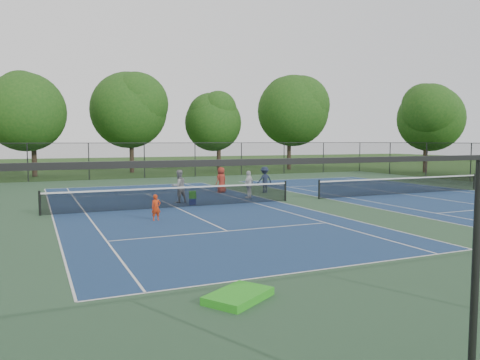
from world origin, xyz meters
name	(u,v)px	position (x,y,z in m)	size (l,w,h in m)	color
ground	(302,200)	(0.00, 0.00, 0.00)	(140.00, 140.00, 0.00)	#234716
court_pad	(302,200)	(0.00, 0.00, 0.00)	(36.00, 36.00, 0.01)	#2C4F34
tennis_court_left	(176,206)	(-7.00, 0.00, 0.10)	(12.00, 23.83, 1.07)	navy
tennis_court_right	(403,192)	(7.00, 0.00, 0.10)	(12.00, 23.83, 1.07)	navy
perimeter_fence	(303,170)	(0.00, 0.00, 1.60)	(36.08, 36.08, 3.02)	black
tree_back_a	(32,108)	(-13.00, 24.00, 6.04)	(6.80, 6.80, 9.15)	#2D2116
tree_back_b	(131,106)	(-4.00, 26.00, 6.60)	(7.60, 7.60, 10.03)	#2D2116
tree_back_c	(219,119)	(5.00, 25.00, 5.48)	(6.00, 6.00, 8.40)	#2D2116
tree_back_d	(289,108)	(13.00, 24.00, 6.82)	(7.80, 7.80, 10.37)	#2D2116
tree_side_e	(427,114)	(23.00, 14.00, 5.81)	(6.60, 6.60, 8.87)	#2D2116
child_player	(156,208)	(-8.74, -3.17, 0.52)	(0.38, 0.25, 1.05)	red
instructor	(179,186)	(-6.35, 1.67, 0.85)	(0.82, 0.64, 1.69)	gray
bystander_a	(249,185)	(-2.28, 1.90, 0.77)	(0.90, 0.37, 1.53)	silver
bystander_b	(265,180)	(-0.19, 4.10, 0.80)	(1.03, 0.59, 1.59)	#1A2239
bystander_c	(221,180)	(-2.66, 5.07, 0.79)	(0.77, 0.50, 1.57)	maroon
ball_crate	(193,202)	(-5.96, 0.65, 0.16)	(0.35, 0.33, 0.31)	navy
ball_hopper	(193,195)	(-5.96, 0.65, 0.50)	(0.33, 0.28, 0.37)	green
green_tarp	(238,296)	(-9.52, -13.05, 0.09)	(1.36, 0.87, 0.16)	green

